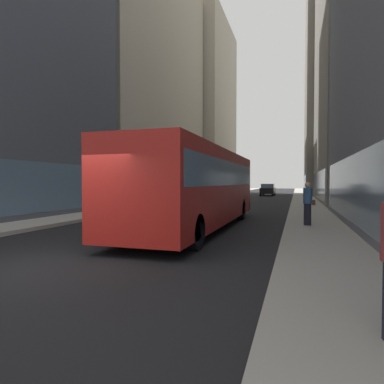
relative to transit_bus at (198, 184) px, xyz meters
name	(u,v)px	position (x,y,z in m)	size (l,w,h in m)	color
ground_plane	(254,197)	(-1.20, 28.22, -1.78)	(120.00, 120.00, 0.00)	black
sidewalk_left	(209,196)	(-6.90, 28.22, -1.70)	(2.40, 110.00, 0.15)	#ADA89E
sidewalk_right	(303,197)	(4.50, 28.22, -1.70)	(2.40, 110.00, 0.15)	#9E9991
building_left_mid	(137,18)	(-13.10, 20.54, 17.98)	(8.73, 22.60, 39.54)	#B2A893
building_left_far	(193,110)	(-13.10, 41.22, 12.35)	(11.74, 17.42, 28.27)	#B2A893
building_right_mid	(381,50)	(10.70, 20.44, 11.66)	(10.16, 18.74, 26.88)	gray
building_right_far	(351,72)	(10.70, 37.86, 15.23)	(11.72, 14.38, 34.04)	gray
transit_bus	(198,184)	(0.00, 0.00, 0.00)	(2.78, 11.53, 3.05)	red
car_silver_sedan	(151,200)	(-4.00, 4.23, -0.96)	(1.90, 4.06, 1.62)	#B7BABF
car_blue_hatchback	(231,192)	(-2.40, 19.60, -0.95)	(1.89, 4.49, 1.62)	#4C6BB7
car_yellow_taxi	(226,191)	(-4.00, 24.97, -0.96)	(1.73, 4.17, 1.62)	yellow
car_black_suv	(268,190)	(0.00, 33.47, -0.95)	(1.79, 4.69, 1.62)	black
dalmatian_dog	(111,225)	(-1.70, -3.77, -1.26)	(0.22, 0.96, 0.72)	white
pedestrian_with_handbag	(308,203)	(4.15, 1.06, -0.76)	(0.45, 0.34, 1.69)	#1E1E2D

